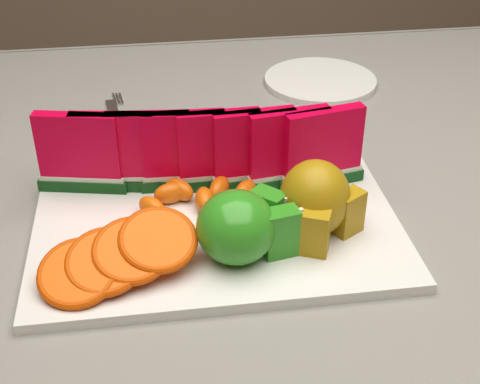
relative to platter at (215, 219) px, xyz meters
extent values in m
cube|color=#502E21|center=(0.03, 0.07, -0.03)|extent=(1.40, 0.90, 0.03)
cube|color=gray|center=(0.03, 0.07, -0.01)|extent=(1.52, 1.02, 0.01)
cube|color=gray|center=(0.03, 0.58, -0.10)|extent=(1.52, 0.01, 0.20)
cube|color=silver|center=(0.00, 0.00, 0.00)|extent=(0.40, 0.30, 0.01)
ellipsoid|color=#3C9421|center=(0.01, -0.07, 0.04)|extent=(0.10, 0.10, 0.08)
cube|color=#3C9421|center=(0.06, -0.08, 0.03)|extent=(0.04, 0.03, 0.06)
cube|color=beige|center=(0.06, -0.08, 0.03)|extent=(0.03, 0.01, 0.05)
cube|color=#3C9421|center=(0.05, -0.04, 0.03)|extent=(0.04, 0.04, 0.06)
cube|color=beige|center=(0.06, -0.04, 0.03)|extent=(0.03, 0.03, 0.05)
ellipsoid|color=#B79321|center=(0.10, -0.04, 0.05)|extent=(0.08, 0.08, 0.08)
cube|color=#B79321|center=(0.09, -0.08, 0.03)|extent=(0.04, 0.03, 0.05)
cube|color=#B79321|center=(0.14, -0.05, 0.03)|extent=(0.04, 0.03, 0.05)
cylinder|color=silver|center=(0.21, 0.36, 0.00)|extent=(0.23, 0.23, 0.01)
cube|color=silver|center=(-0.11, 0.25, 0.00)|extent=(0.04, 0.17, 0.00)
cube|color=silver|center=(-0.12, 0.34, 0.00)|extent=(0.01, 0.04, 0.00)
cube|color=silver|center=(-0.11, 0.34, 0.00)|extent=(0.01, 0.04, 0.00)
cube|color=silver|center=(-0.11, 0.34, 0.00)|extent=(0.01, 0.04, 0.00)
cube|color=#0B3A11|center=(-0.15, 0.08, 0.01)|extent=(0.11, 0.04, 0.01)
cube|color=silver|center=(-0.15, 0.08, 0.02)|extent=(0.10, 0.04, 0.01)
cube|color=#B30119|center=(-0.15, 0.08, 0.07)|extent=(0.10, 0.04, 0.08)
cube|color=#0B3A11|center=(-0.11, 0.07, 0.01)|extent=(0.11, 0.04, 0.01)
cube|color=silver|center=(-0.11, 0.07, 0.02)|extent=(0.10, 0.03, 0.01)
cube|color=#B30119|center=(-0.11, 0.07, 0.07)|extent=(0.10, 0.03, 0.08)
cube|color=#0B3A11|center=(-0.07, 0.07, 0.01)|extent=(0.11, 0.03, 0.01)
cube|color=silver|center=(-0.07, 0.07, 0.02)|extent=(0.10, 0.03, 0.01)
cube|color=#B30119|center=(-0.07, 0.07, 0.07)|extent=(0.10, 0.02, 0.08)
cube|color=#0B3A11|center=(-0.03, 0.06, 0.01)|extent=(0.11, 0.02, 0.01)
cube|color=silver|center=(-0.03, 0.06, 0.02)|extent=(0.10, 0.02, 0.01)
cube|color=#B30119|center=(-0.03, 0.06, 0.07)|extent=(0.10, 0.02, 0.08)
cube|color=#0B3A11|center=(0.01, 0.06, 0.01)|extent=(0.11, 0.02, 0.01)
cube|color=silver|center=(0.01, 0.06, 0.02)|extent=(0.10, 0.02, 0.01)
cube|color=#B30119|center=(0.01, 0.06, 0.07)|extent=(0.10, 0.02, 0.08)
cube|color=#0B3A11|center=(0.05, 0.05, 0.01)|extent=(0.11, 0.03, 0.01)
cube|color=silver|center=(0.05, 0.05, 0.02)|extent=(0.10, 0.03, 0.01)
cube|color=#B30119|center=(0.05, 0.05, 0.07)|extent=(0.10, 0.02, 0.08)
cube|color=#0B3A11|center=(0.09, 0.05, 0.01)|extent=(0.11, 0.04, 0.01)
cube|color=silver|center=(0.09, 0.05, 0.02)|extent=(0.10, 0.03, 0.01)
cube|color=#B30119|center=(0.09, 0.05, 0.07)|extent=(0.10, 0.03, 0.08)
cube|color=#0B3A11|center=(0.13, 0.05, 0.01)|extent=(0.11, 0.04, 0.01)
cube|color=silver|center=(0.13, 0.05, 0.02)|extent=(0.10, 0.04, 0.01)
cube|color=#B30119|center=(0.13, 0.05, 0.07)|extent=(0.10, 0.04, 0.08)
cylinder|color=#D05518|center=(-0.14, -0.10, 0.02)|extent=(0.08, 0.08, 0.03)
torus|color=#B75813|center=(-0.14, -0.10, 0.02)|extent=(0.09, 0.09, 0.04)
cylinder|color=#D05518|center=(-0.12, -0.09, 0.03)|extent=(0.08, 0.08, 0.03)
torus|color=#B75813|center=(-0.12, -0.09, 0.03)|extent=(0.09, 0.08, 0.04)
cylinder|color=#D05518|center=(-0.09, -0.09, 0.03)|extent=(0.07, 0.07, 0.03)
torus|color=#B75813|center=(-0.09, -0.09, 0.03)|extent=(0.08, 0.08, 0.04)
cylinder|color=#D05518|center=(-0.07, -0.08, 0.04)|extent=(0.08, 0.08, 0.03)
torus|color=#B75813|center=(-0.07, -0.08, 0.04)|extent=(0.09, 0.09, 0.04)
cylinder|color=#D05518|center=(-0.11, 0.12, 0.02)|extent=(0.07, 0.07, 0.03)
torus|color=#B75813|center=(-0.11, 0.12, 0.02)|extent=(0.08, 0.08, 0.03)
cylinder|color=#D05518|center=(-0.06, 0.12, 0.02)|extent=(0.08, 0.08, 0.03)
torus|color=#B75813|center=(-0.06, 0.12, 0.02)|extent=(0.09, 0.09, 0.03)
cylinder|color=#D05518|center=(-0.01, 0.12, 0.03)|extent=(0.09, 0.09, 0.03)
torus|color=#B75813|center=(-0.01, 0.12, 0.03)|extent=(0.10, 0.10, 0.03)
cylinder|color=#D05518|center=(0.04, 0.12, 0.03)|extent=(0.09, 0.09, 0.03)
torus|color=#B75813|center=(0.04, 0.12, 0.03)|extent=(0.10, 0.10, 0.03)
cylinder|color=#D05518|center=(0.09, 0.12, 0.03)|extent=(0.09, 0.09, 0.03)
torus|color=#B75813|center=(0.09, 0.12, 0.03)|extent=(0.11, 0.11, 0.03)
ellipsoid|color=orange|center=(-0.07, 0.00, 0.02)|extent=(0.04, 0.04, 0.03)
ellipsoid|color=orange|center=(-0.05, 0.03, 0.02)|extent=(0.04, 0.03, 0.03)
ellipsoid|color=orange|center=(-0.04, 0.04, 0.02)|extent=(0.04, 0.04, 0.03)
ellipsoid|color=orange|center=(-0.01, 0.01, 0.02)|extent=(0.02, 0.04, 0.03)
ellipsoid|color=orange|center=(0.01, 0.04, 0.02)|extent=(0.04, 0.04, 0.03)
ellipsoid|color=orange|center=(0.04, 0.02, 0.02)|extent=(0.04, 0.04, 0.03)
camera|label=1|loc=(-0.06, -0.61, 0.43)|focal=50.00mm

